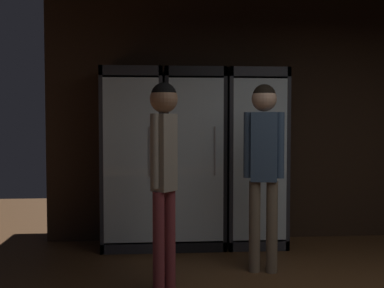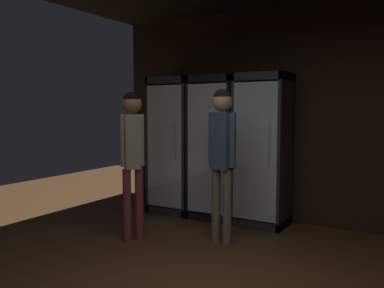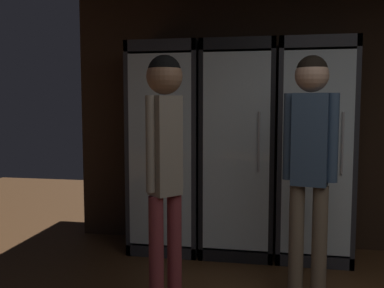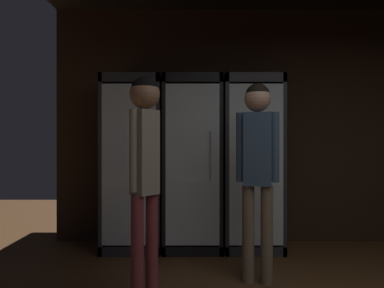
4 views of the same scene
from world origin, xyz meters
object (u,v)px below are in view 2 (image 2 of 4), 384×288
cooler_center (264,151)px  shopper_far (132,145)px  cooler_far_left (176,147)px  cooler_left (217,149)px  shopper_near (222,146)px

cooler_center → shopper_far: size_ratio=1.16×
cooler_far_left → shopper_far: bearing=-77.1°
cooler_left → cooler_center: size_ratio=1.00×
cooler_left → shopper_far: 1.44m
cooler_left → cooler_center: 0.66m
cooler_left → cooler_center: same height
cooler_far_left → shopper_far: (0.32, -1.39, 0.15)m
shopper_near → cooler_center: bearing=83.2°
cooler_far_left → cooler_left: size_ratio=1.00×
cooler_far_left → cooler_center: same height
cooler_far_left → cooler_left: bearing=-0.1°
cooler_left → shopper_far: (-0.35, -1.39, 0.14)m
cooler_left → shopper_far: cooler_left is taller
cooler_left → shopper_far: bearing=-104.1°
shopper_near → shopper_far: shopper_near is taller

